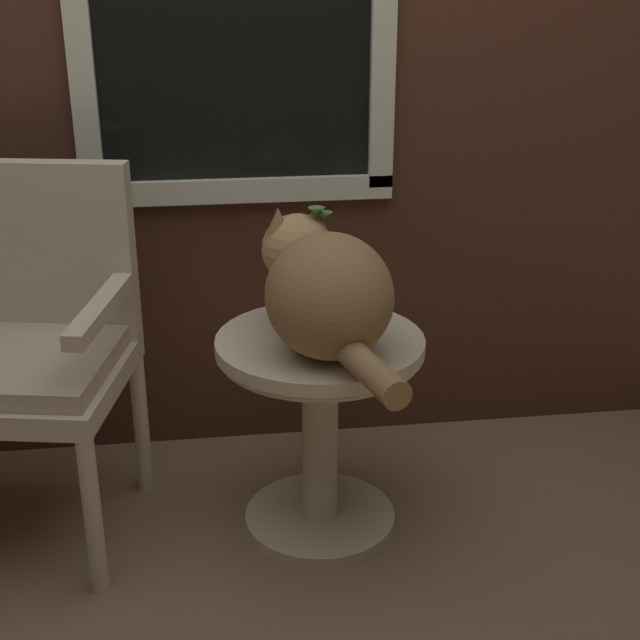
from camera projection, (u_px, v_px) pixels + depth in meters
ground_plane at (257, 583)px, 2.25m from camera, size 6.00×6.00×0.00m
back_wall at (226, 24)px, 2.47m from camera, size 4.00×0.07×2.60m
wicker_side_table at (320, 399)px, 2.35m from camera, size 0.54×0.54×0.56m
wicker_chair at (21, 336)px, 2.31m from camera, size 0.63×0.60×0.99m
cat at (325, 290)px, 2.15m from camera, size 0.38×0.67×0.33m
pewter_vase_with_ivy at (312, 285)px, 2.35m from camera, size 0.14×0.14×0.32m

